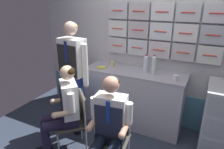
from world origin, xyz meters
name	(u,v)px	position (x,y,z in m)	size (l,w,h in m)	color
galley_bulkhead	(153,59)	(0.01, 1.37, 1.10)	(4.20, 0.14, 2.15)	#B4B5B8
galley_counter	(133,98)	(-0.20, 1.09, 0.48)	(1.62, 0.53, 0.95)	#AAA9B4
service_trolley	(219,117)	(1.07, 1.00, 0.52)	(0.40, 0.65, 0.98)	black
folding_chair_left	(76,116)	(-0.66, 0.13, 0.53)	(0.57, 0.57, 0.86)	#A8AAAF
crew_member_left	(63,108)	(-0.77, 0.02, 0.70)	(0.64, 0.64, 1.26)	black
folding_chair_right	(113,131)	(-0.07, 0.07, 0.53)	(0.45, 0.45, 0.86)	#A8AAAF
crew_member_right	(109,127)	(-0.05, -0.09, 0.70)	(0.49, 0.63, 1.27)	black
crew_member_standing	(73,69)	(-0.96, 0.52, 1.05)	(0.54, 0.30, 1.74)	black
sparkling_bottle_green	(154,65)	(0.10, 1.10, 1.09)	(0.07, 0.07, 0.30)	silver
water_bottle_tall	(146,64)	(-0.03, 1.11, 1.09)	(0.07, 0.07, 0.29)	silver
paper_cup_tan	(152,69)	(0.05, 1.18, 0.99)	(0.06, 0.06, 0.08)	silver
paper_cup_blue	(175,78)	(0.45, 0.97, 0.99)	(0.07, 0.07, 0.08)	silver
espresso_cup_small	(112,64)	(-0.63, 1.16, 0.99)	(0.07, 0.07, 0.08)	tan
snack_banana	(102,67)	(-0.73, 0.97, 0.97)	(0.17, 0.10, 0.04)	yellow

